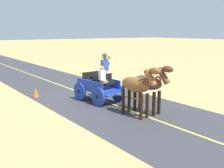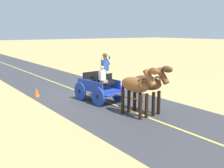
% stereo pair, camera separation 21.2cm
% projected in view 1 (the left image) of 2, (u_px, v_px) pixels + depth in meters
% --- Properties ---
extents(ground_plane, '(200.00, 200.00, 0.00)m').
position_uv_depth(ground_plane, '(95.00, 98.00, 15.18)').
color(ground_plane, tan).
extents(road_surface, '(5.82, 160.00, 0.01)m').
position_uv_depth(road_surface, '(95.00, 98.00, 15.18)').
color(road_surface, '#38383D').
rests_on(road_surface, ground).
extents(road_centre_stripe, '(0.12, 160.00, 0.00)m').
position_uv_depth(road_centre_stripe, '(95.00, 98.00, 15.18)').
color(road_centre_stripe, '#DBCC4C').
rests_on(road_centre_stripe, road_surface).
extents(horse_drawn_carriage, '(1.63, 4.52, 2.50)m').
position_uv_depth(horse_drawn_carriage, '(100.00, 86.00, 14.25)').
color(horse_drawn_carriage, '#1E3899').
rests_on(horse_drawn_carriage, ground).
extents(horse_near_side, '(0.77, 2.15, 2.21)m').
position_uv_depth(horse_near_side, '(149.00, 84.00, 12.16)').
color(horse_near_side, brown).
rests_on(horse_near_side, ground).
extents(horse_off_side, '(0.68, 2.14, 2.21)m').
position_uv_depth(horse_off_side, '(137.00, 86.00, 11.67)').
color(horse_off_side, brown).
rests_on(horse_off_side, ground).
extents(traffic_cone, '(0.32, 0.32, 0.50)m').
position_uv_depth(traffic_cone, '(36.00, 93.00, 15.32)').
color(traffic_cone, orange).
rests_on(traffic_cone, ground).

